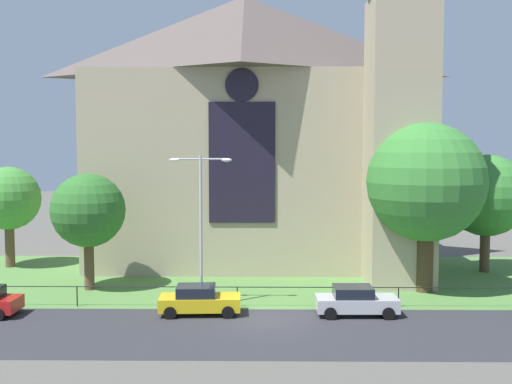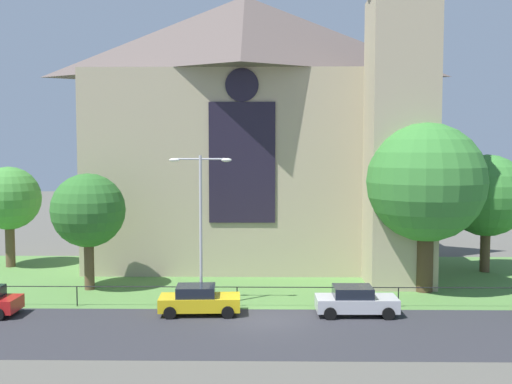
% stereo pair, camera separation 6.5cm
% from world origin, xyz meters
% --- Properties ---
extents(ground, '(160.00, 160.00, 0.00)m').
position_xyz_m(ground, '(0.00, 10.00, 0.00)').
color(ground, '#56544C').
extents(road_asphalt, '(120.00, 8.00, 0.01)m').
position_xyz_m(road_asphalt, '(0.00, -2.00, 0.00)').
color(road_asphalt, '#2D2D33').
rests_on(road_asphalt, ground).
extents(grass_verge, '(120.00, 20.00, 0.01)m').
position_xyz_m(grass_verge, '(0.00, 8.00, 0.00)').
color(grass_verge, '#517F3D').
rests_on(grass_verge, ground).
extents(church_building, '(23.20, 16.20, 26.00)m').
position_xyz_m(church_building, '(-0.82, 15.56, 10.27)').
color(church_building, tan).
rests_on(church_building, ground).
extents(iron_railing, '(35.24, 0.07, 1.13)m').
position_xyz_m(iron_railing, '(-1.59, 2.50, 0.99)').
color(iron_railing, black).
rests_on(iron_railing, ground).
extents(tree_left_near, '(4.50, 4.50, 7.15)m').
position_xyz_m(tree_left_near, '(-10.85, 6.50, 4.85)').
color(tree_left_near, brown).
rests_on(tree_left_near, ground).
extents(tree_left_far, '(4.58, 4.58, 7.32)m').
position_xyz_m(tree_left_far, '(-18.67, 13.55, 4.98)').
color(tree_left_far, brown).
rests_on(tree_left_far, ground).
extents(tree_right_near, '(7.13, 7.13, 10.20)m').
position_xyz_m(tree_right_near, '(9.58, 6.28, 6.59)').
color(tree_right_near, '#4C3823').
rests_on(tree_right_near, ground).
extents(tree_right_far, '(5.70, 5.70, 8.23)m').
position_xyz_m(tree_right_far, '(15.36, 12.25, 5.35)').
color(tree_right_far, brown).
rests_on(tree_right_far, ground).
extents(streetlamp_near, '(3.37, 0.26, 8.29)m').
position_xyz_m(streetlamp_near, '(-3.55, 2.40, 5.27)').
color(streetlamp_near, '#B2B2B7').
rests_on(streetlamp_near, ground).
extents(parked_car_yellow, '(4.28, 2.19, 1.51)m').
position_xyz_m(parked_car_yellow, '(-3.53, 1.03, 0.74)').
color(parked_car_yellow, gold).
rests_on(parked_car_yellow, ground).
extents(parked_car_silver, '(4.22, 2.06, 1.51)m').
position_xyz_m(parked_car_silver, '(4.64, 0.97, 0.74)').
color(parked_car_silver, '#B7B7BC').
rests_on(parked_car_silver, ground).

